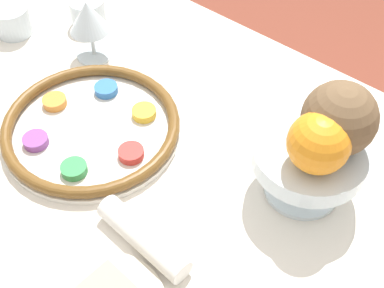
{
  "coord_description": "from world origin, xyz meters",
  "views": [
    {
      "loc": [
        0.4,
        -0.37,
        1.38
      ],
      "look_at": [
        0.04,
        0.06,
        0.74
      ],
      "focal_mm": 50.0,
      "sensor_mm": 36.0,
      "label": 1
    }
  ],
  "objects": [
    {
      "name": "wine_glass",
      "position": [
        -0.28,
        0.15,
        0.79
      ],
      "size": [
        0.08,
        0.08,
        0.12
      ],
      "color": "silver",
      "rests_on": "dining_table"
    },
    {
      "name": "napkin_roll",
      "position": [
        0.09,
        -0.11,
        0.72
      ],
      "size": [
        0.16,
        0.05,
        0.04
      ],
      "color": "white",
      "rests_on": "dining_table"
    },
    {
      "name": "cup_mid",
      "position": [
        -0.37,
        0.22,
        0.73
      ],
      "size": [
        0.07,
        0.07,
        0.06
      ],
      "color": "silver",
      "rests_on": "dining_table"
    },
    {
      "name": "orange_fruit",
      "position": [
        0.23,
        0.1,
        0.84
      ],
      "size": [
        0.09,
        0.09,
        0.09
      ],
      "color": "orange",
      "rests_on": "fruit_stand"
    },
    {
      "name": "seder_plate",
      "position": [
        -0.13,
        -0.0,
        0.72
      ],
      "size": [
        0.3,
        0.3,
        0.03
      ],
      "color": "silver",
      "rests_on": "dining_table"
    },
    {
      "name": "fruit_stand",
      "position": [
        0.21,
        0.13,
        0.77
      ],
      "size": [
        0.17,
        0.17,
        0.1
      ],
      "color": "silver",
      "rests_on": "dining_table"
    },
    {
      "name": "coconut",
      "position": [
        0.23,
        0.15,
        0.85
      ],
      "size": [
        0.11,
        0.11,
        0.11
      ],
      "color": "brown",
      "rests_on": "fruit_stand"
    },
    {
      "name": "cup_near",
      "position": [
        -0.46,
        0.1,
        0.73
      ],
      "size": [
        0.07,
        0.07,
        0.06
      ],
      "color": "silver",
      "rests_on": "dining_table"
    },
    {
      "name": "dining_table",
      "position": [
        0.0,
        0.0,
        0.35
      ],
      "size": [
        1.22,
        0.83,
        0.7
      ],
      "color": "silver",
      "rests_on": "ground_plane"
    }
  ]
}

